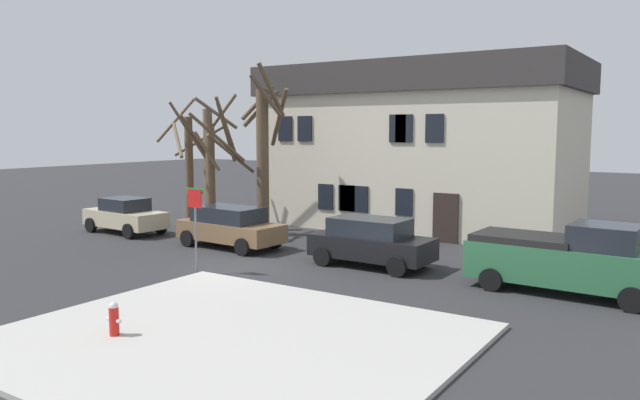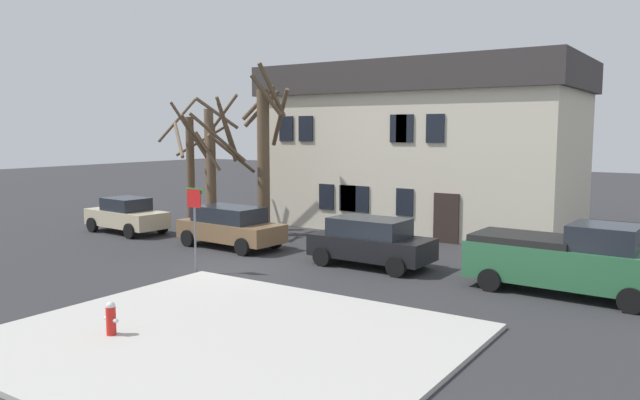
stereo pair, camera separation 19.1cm
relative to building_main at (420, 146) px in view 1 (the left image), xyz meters
The scene contains 14 objects.
ground_plane 12.87m from the building_main, 96.54° to the right, with size 120.00×120.00×0.00m, color #2D2D30.
sidewalk_slab 18.67m from the building_main, 79.23° to the right, with size 10.02×8.76×0.12m, color #B7B5AD.
building_main is the anchor object (origin of this frame).
tree_bare_near 11.17m from the building_main, 140.96° to the right, with size 2.92×2.94×6.32m.
tree_bare_mid 10.29m from the building_main, 138.63° to the right, with size 3.43×3.08×6.42m.
tree_bare_far 10.11m from the building_main, 129.83° to the right, with size 2.02×2.99×6.17m.
tree_bare_end 7.92m from the building_main, 126.10° to the right, with size 2.43×2.28×7.60m.
car_beige_sedan 14.40m from the building_main, 137.80° to the right, with size 4.40×2.20×1.63m.
car_brown_wagon 10.73m from the building_main, 112.96° to the right, with size 4.66×2.28×1.66m.
car_black_wagon 10.19m from the building_main, 75.56° to the right, with size 4.27×2.09×1.70m.
pickup_truck_green 13.34m from the building_main, 46.70° to the right, with size 5.60×2.35×2.12m.
fire_hydrant 19.62m from the building_main, 86.38° to the right, with size 0.42×0.22×0.77m.
street_sign_pole 13.86m from the building_main, 97.61° to the right, with size 0.76×0.07×2.86m.
bicycle_leaning 11.61m from the building_main, 130.95° to the right, with size 1.70×0.51×1.03m.
Camera 1 is at (13.82, -15.78, 4.71)m, focal length 34.46 mm.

